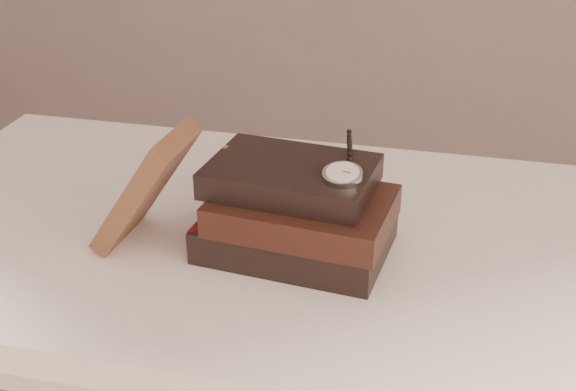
# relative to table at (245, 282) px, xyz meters

# --- Properties ---
(table) EXTENTS (1.00, 0.60, 0.75)m
(table) POSITION_rel_table_xyz_m (0.00, 0.00, 0.00)
(table) COLOR white
(table) RESTS_ON ground
(book_stack) EXTENTS (0.24, 0.18, 0.11)m
(book_stack) POSITION_rel_table_xyz_m (0.08, -0.04, 0.15)
(book_stack) COLOR black
(book_stack) RESTS_ON table
(journal) EXTENTS (0.12, 0.11, 0.16)m
(journal) POSITION_rel_table_xyz_m (-0.10, -0.07, 0.17)
(journal) COLOR #4A2B1C
(journal) RESTS_ON table
(pocket_watch) EXTENTS (0.05, 0.15, 0.02)m
(pocket_watch) POSITION_rel_table_xyz_m (0.14, -0.06, 0.21)
(pocket_watch) COLOR silver
(pocket_watch) RESTS_ON book_stack
(eyeglasses) EXTENTS (0.11, 0.12, 0.05)m
(eyeglasses) POSITION_rel_table_xyz_m (0.01, 0.04, 0.16)
(eyeglasses) COLOR silver
(eyeglasses) RESTS_ON book_stack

